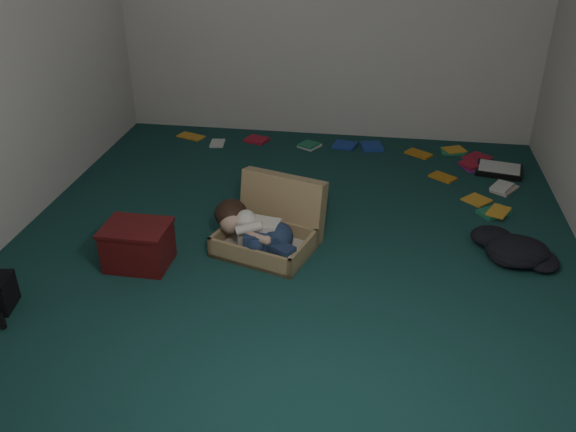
# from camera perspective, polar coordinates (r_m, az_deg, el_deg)

# --- Properties ---
(floor) EXTENTS (4.50, 4.50, 0.00)m
(floor) POSITION_cam_1_polar(r_m,az_deg,el_deg) (4.25, 0.31, -3.17)
(floor) COLOR #153D3A
(floor) RESTS_ON ground
(wall_back) EXTENTS (4.50, 0.00, 4.50)m
(wall_back) POSITION_cam_1_polar(r_m,az_deg,el_deg) (5.92, 3.80, 19.52)
(wall_back) COLOR silver
(wall_back) RESTS_ON ground
(wall_front) EXTENTS (4.50, 0.00, 4.50)m
(wall_front) POSITION_cam_1_polar(r_m,az_deg,el_deg) (1.71, -10.96, -5.69)
(wall_front) COLOR silver
(wall_front) RESTS_ON ground
(suitcase) EXTENTS (0.78, 0.77, 0.46)m
(suitcase) POSITION_cam_1_polar(r_m,az_deg,el_deg) (4.25, -1.51, -0.98)
(suitcase) COLOR tan
(suitcase) RESTS_ON floor
(person) EXTENTS (0.63, 0.47, 0.29)m
(person) POSITION_cam_1_polar(r_m,az_deg,el_deg) (4.13, -3.06, -1.34)
(person) COLOR silver
(person) RESTS_ON suitcase
(maroon_bin) EXTENTS (0.43, 0.34, 0.29)m
(maroon_bin) POSITION_cam_1_polar(r_m,az_deg,el_deg) (4.14, -13.86, -2.68)
(maroon_bin) COLOR #531111
(maroon_bin) RESTS_ON floor
(clothing_pile) EXTENTS (0.57, 0.51, 0.15)m
(clothing_pile) POSITION_cam_1_polar(r_m,az_deg,el_deg) (4.44, 20.80, -2.57)
(clothing_pile) COLOR black
(clothing_pile) RESTS_ON floor
(paper_tray) EXTENTS (0.43, 0.36, 0.05)m
(paper_tray) POSITION_cam_1_polar(r_m,az_deg,el_deg) (5.68, 19.15, 4.12)
(paper_tray) COLOR black
(paper_tray) RESTS_ON floor
(book_scatter) EXTENTS (3.12, 1.45, 0.02)m
(book_scatter) POSITION_cam_1_polar(r_m,az_deg,el_deg) (5.67, 8.75, 5.20)
(book_scatter) COLOR gold
(book_scatter) RESTS_ON floor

